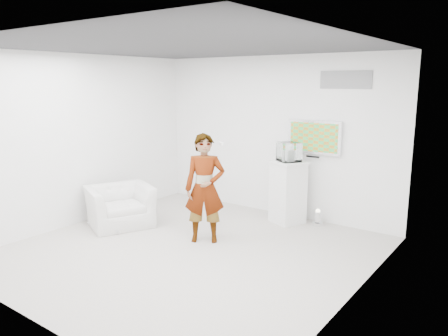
% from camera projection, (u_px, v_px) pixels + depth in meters
% --- Properties ---
extents(room, '(5.01, 5.01, 3.00)m').
position_uv_depth(room, '(188.00, 153.00, 6.33)').
color(room, '#A39D96').
rests_on(room, ground).
extents(tv, '(1.00, 0.08, 0.60)m').
position_uv_depth(tv, '(315.00, 137.00, 7.77)').
color(tv, silver).
rests_on(tv, room).
extents(logo_decal, '(0.90, 0.02, 0.30)m').
position_uv_depth(logo_decal, '(346.00, 80.00, 7.31)').
color(logo_decal, slate).
rests_on(logo_decal, room).
extents(person, '(0.76, 0.70, 1.74)m').
position_uv_depth(person, '(205.00, 188.00, 6.87)').
color(person, silver).
rests_on(person, room).
extents(armchair, '(1.32, 1.38, 0.71)m').
position_uv_depth(armchair, '(120.00, 206.00, 7.75)').
color(armchair, silver).
rests_on(armchair, room).
extents(pedestal, '(0.71, 0.71, 1.13)m').
position_uv_depth(pedestal, '(288.00, 192.00, 7.86)').
color(pedestal, white).
rests_on(pedestal, room).
extents(floor_uplight, '(0.24, 0.24, 0.29)m').
position_uv_depth(floor_uplight, '(318.00, 218.00, 7.76)').
color(floor_uplight, white).
rests_on(floor_uplight, room).
extents(vitrine, '(0.47, 0.47, 0.34)m').
position_uv_depth(vitrine, '(289.00, 152.00, 7.71)').
color(vitrine, white).
rests_on(vitrine, pedestal).
extents(console, '(0.08, 0.15, 0.20)m').
position_uv_depth(console, '(289.00, 156.00, 7.73)').
color(console, white).
rests_on(console, pedestal).
extents(wii_remote, '(0.15, 0.12, 0.04)m').
position_uv_depth(wii_remote, '(221.00, 143.00, 6.88)').
color(wii_remote, white).
rests_on(wii_remote, person).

